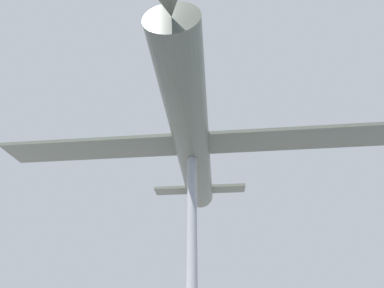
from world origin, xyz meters
name	(u,v)px	position (x,y,z in m)	size (l,w,h in m)	color
support_pylon_central	(192,248)	(0.00, 0.00, 3.91)	(0.40, 0.40, 7.82)	#B7B7BC
suspended_airplane	(191,141)	(0.06, 0.26, 8.67)	(18.44, 14.45, 2.80)	slate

